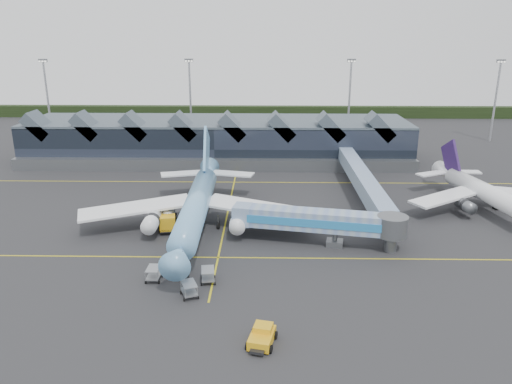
{
  "coord_description": "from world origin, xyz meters",
  "views": [
    {
      "loc": [
        6.43,
        -70.29,
        29.57
      ],
      "look_at": [
        4.94,
        5.94,
        5.0
      ],
      "focal_mm": 35.0,
      "sensor_mm": 36.0,
      "label": 1
    }
  ],
  "objects_px": {
    "fuel_truck": "(168,214)",
    "main_airliner": "(197,204)",
    "jet_bridge": "(328,222)",
    "regional_jet": "(484,192)",
    "pushback_tug": "(262,336)"
  },
  "relations": [
    {
      "from": "main_airliner",
      "to": "fuel_truck",
      "type": "relative_size",
      "value": 4.46
    },
    {
      "from": "fuel_truck",
      "to": "main_airliner",
      "type": "bearing_deg",
      "value": -23.22
    },
    {
      "from": "main_airliner",
      "to": "jet_bridge",
      "type": "distance_m",
      "value": 20.61
    },
    {
      "from": "jet_bridge",
      "to": "fuel_truck",
      "type": "height_order",
      "value": "jet_bridge"
    },
    {
      "from": "fuel_truck",
      "to": "regional_jet",
      "type": "bearing_deg",
      "value": -1.48
    },
    {
      "from": "main_airliner",
      "to": "fuel_truck",
      "type": "bearing_deg",
      "value": 166.01
    },
    {
      "from": "pushback_tug",
      "to": "regional_jet",
      "type": "bearing_deg",
      "value": 58.93
    },
    {
      "from": "jet_bridge",
      "to": "fuel_truck",
      "type": "distance_m",
      "value": 25.74
    },
    {
      "from": "main_airliner",
      "to": "jet_bridge",
      "type": "bearing_deg",
      "value": -18.89
    },
    {
      "from": "fuel_truck",
      "to": "pushback_tug",
      "type": "bearing_deg",
      "value": -74.28
    },
    {
      "from": "jet_bridge",
      "to": "pushback_tug",
      "type": "relative_size",
      "value": 5.64
    },
    {
      "from": "fuel_truck",
      "to": "jet_bridge",
      "type": "bearing_deg",
      "value": -27.16
    },
    {
      "from": "regional_jet",
      "to": "fuel_truck",
      "type": "xyz_separation_m",
      "value": [
        -53.13,
        -8.01,
        -1.55
      ]
    },
    {
      "from": "main_airliner",
      "to": "pushback_tug",
      "type": "bearing_deg",
      "value": -72.1
    },
    {
      "from": "pushback_tug",
      "to": "jet_bridge",
      "type": "bearing_deg",
      "value": 81.61
    }
  ]
}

